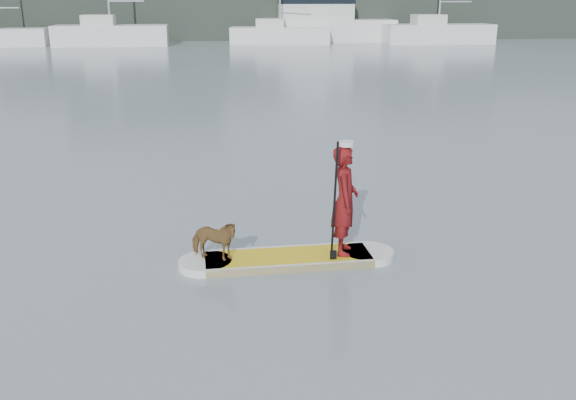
{
  "coord_description": "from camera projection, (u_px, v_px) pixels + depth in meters",
  "views": [
    {
      "loc": [
        -2.71,
        -7.35,
        3.89
      ],
      "look_at": [
        -1.83,
        1.58,
        1.0
      ],
      "focal_mm": 40.0,
      "sensor_mm": 36.0,
      "label": 1
    }
  ],
  "objects": [
    {
      "name": "ground",
      "position": [
        439.0,
        305.0,
        8.41
      ],
      "size": [
        140.0,
        140.0,
        0.0
      ],
      "primitive_type": "plane",
      "color": "slate",
      "rests_on": "ground"
    },
    {
      "name": "paddleboard",
      "position": [
        288.0,
        259.0,
        9.72
      ],
      "size": [
        3.3,
        0.93,
        0.12
      ],
      "rotation": [
        0.0,
        0.0,
        0.05
      ],
      "color": "gold",
      "rests_on": "ground"
    },
    {
      "name": "paddler",
      "position": [
        345.0,
        200.0,
        9.57
      ],
      "size": [
        0.5,
        0.67,
        1.66
      ],
      "primitive_type": "imported",
      "rotation": [
        0.0,
        0.0,
        1.4
      ],
      "color": "maroon",
      "rests_on": "paddleboard"
    },
    {
      "name": "white_cap",
      "position": [
        346.0,
        144.0,
        9.3
      ],
      "size": [
        0.22,
        0.22,
        0.07
      ],
      "primitive_type": "cylinder",
      "color": "silver",
      "rests_on": "paddler"
    },
    {
      "name": "dog",
      "position": [
        214.0,
        240.0,
        9.45
      ],
      "size": [
        0.81,
        0.56,
        0.62
      ],
      "primitive_type": "imported",
      "rotation": [
        0.0,
        0.0,
        1.25
      ],
      "color": "brown",
      "rests_on": "paddleboard"
    },
    {
      "name": "paddle",
      "position": [
        334.0,
        216.0,
        9.35
      ],
      "size": [
        0.1,
        0.3,
        2.0
      ],
      "rotation": [
        0.0,
        0.0,
        0.05
      ],
      "color": "black",
      "rests_on": "ground"
    },
    {
      "name": "sailboat_c",
      "position": [
        110.0,
        34.0,
        50.14
      ],
      "size": [
        8.83,
        3.21,
        12.54
      ],
      "rotation": [
        0.0,
        0.0,
        0.03
      ],
      "color": "silver",
      "rests_on": "ground"
    },
    {
      "name": "sailboat_d",
      "position": [
        279.0,
        33.0,
        51.93
      ],
      "size": [
        8.23,
        3.37,
        11.79
      ],
      "rotation": [
        0.0,
        0.0,
        -0.11
      ],
      "color": "silver",
      "rests_on": "ground"
    },
    {
      "name": "sailboat_e",
      "position": [
        437.0,
        32.0,
        52.29
      ],
      "size": [
        8.85,
        3.07,
        12.73
      ],
      "rotation": [
        0.0,
        0.0,
        0.02
      ],
      "color": "silver",
      "rests_on": "ground"
    },
    {
      "name": "motor_yacht_a",
      "position": [
        323.0,
        19.0,
        54.05
      ],
      "size": [
        11.1,
        3.44,
        6.66
      ],
      "rotation": [
        0.0,
        0.0,
        -0.0
      ],
      "color": "silver",
      "rests_on": "ground"
    },
    {
      "name": "shore_mass",
      "position": [
        252.0,
        4.0,
        57.7
      ],
      "size": [
        90.0,
        6.0,
        6.0
      ],
      "primitive_type": "cube",
      "color": "black",
      "rests_on": "ground"
    }
  ]
}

